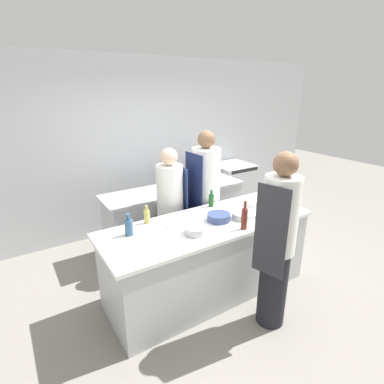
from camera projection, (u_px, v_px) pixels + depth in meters
ground_plane at (207, 289)px, 3.65m from camera, size 16.00×16.00×0.00m
wall_back at (133, 147)px, 4.87m from camera, size 8.00×0.06×2.80m
prep_counter at (208, 257)px, 3.49m from camera, size 2.44×0.88×0.91m
pass_counter at (176, 216)px, 4.61m from camera, size 2.19×0.63×0.91m
oven_range at (232, 189)px, 5.77m from camera, size 0.73×0.69×0.96m
chef_at_prep_near at (277, 243)px, 2.86m from camera, size 0.38×0.37×1.81m
chef_at_stove at (171, 209)px, 3.91m from camera, size 0.38×0.36×1.63m
chef_at_pass_far at (205, 197)px, 4.08m from camera, size 0.40×0.38×1.81m
bottle_olive_oil at (147, 216)px, 3.29m from camera, size 0.06×0.06×0.21m
bottle_vinegar at (211, 200)px, 3.75m from camera, size 0.06×0.06×0.21m
bottle_wine at (129, 227)px, 3.02m from camera, size 0.09×0.09×0.23m
bottle_cooking_oil at (244, 218)px, 3.14m from camera, size 0.07×0.07×0.32m
bottle_sauce at (263, 210)px, 3.47m from camera, size 0.09×0.09×0.20m
bowl_mixing_large at (196, 230)px, 3.07m from camera, size 0.23×0.23×0.08m
bowl_prep_small at (219, 217)px, 3.37m from camera, size 0.26×0.26×0.08m
bowl_ceramic_blue at (242, 215)px, 3.42m from camera, size 0.24×0.24×0.07m
bowl_wooden_salad at (254, 202)px, 3.80m from camera, size 0.21×0.21×0.08m
cutting_board at (180, 222)px, 3.33m from camera, size 0.37×0.20×0.01m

